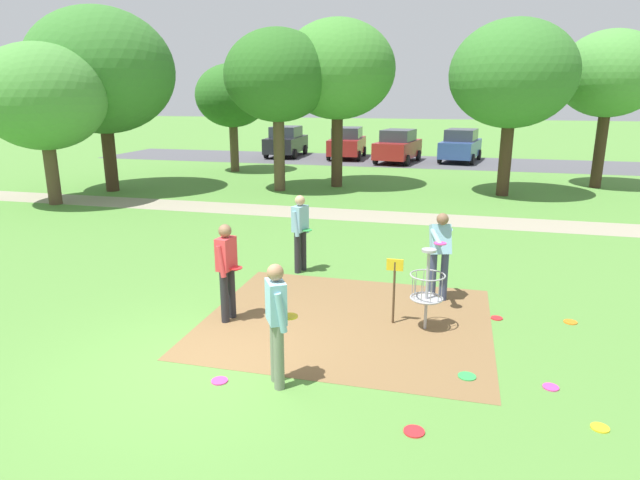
% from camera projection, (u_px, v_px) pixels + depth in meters
% --- Properties ---
extents(ground_plane, '(160.00, 160.00, 0.00)m').
position_uv_depth(ground_plane, '(202.00, 365.00, 7.86)').
color(ground_plane, '#518438').
extents(dirt_tee_pad, '(4.86, 4.23, 0.01)m').
position_uv_depth(dirt_tee_pad, '(347.00, 320.00, 9.38)').
color(dirt_tee_pad, brown).
rests_on(dirt_tee_pad, ground).
extents(disc_golf_basket, '(0.98, 0.58, 1.39)m').
position_uv_depth(disc_golf_basket, '(423.00, 286.00, 8.88)').
color(disc_golf_basket, '#9E9EA3').
rests_on(disc_golf_basket, ground).
extents(player_foreground_watching, '(0.45, 0.49, 1.71)m').
position_uv_depth(player_foreground_watching, '(277.00, 318.00, 7.08)').
color(player_foreground_watching, slate).
rests_on(player_foreground_watching, ground).
extents(player_throwing, '(0.44, 0.50, 1.71)m').
position_uv_depth(player_throwing, '(300.00, 229.00, 11.72)').
color(player_throwing, '#232328').
rests_on(player_throwing, ground).
extents(player_waiting_left, '(0.42, 0.49, 1.71)m').
position_uv_depth(player_waiting_left, '(227.00, 267.00, 9.17)').
color(player_waiting_left, '#232328').
rests_on(player_waiting_left, ground).
extents(player_waiting_right, '(0.45, 1.17, 1.71)m').
position_uv_depth(player_waiting_right, '(440.00, 251.00, 10.04)').
color(player_waiting_right, '#384260').
rests_on(player_waiting_right, ground).
extents(frisbee_near_basket, '(0.25, 0.25, 0.02)m').
position_uv_depth(frisbee_near_basket, '(467.00, 376.00, 7.51)').
color(frisbee_near_basket, green).
rests_on(frisbee_near_basket, ground).
extents(frisbee_by_tee, '(0.21, 0.21, 0.02)m').
position_uv_depth(frisbee_by_tee, '(551.00, 387.00, 7.24)').
color(frisbee_by_tee, '#E53D99').
rests_on(frisbee_by_tee, ground).
extents(frisbee_mid_grass, '(0.23, 0.23, 0.02)m').
position_uv_depth(frisbee_mid_grass, '(220.00, 381.00, 7.40)').
color(frisbee_mid_grass, '#E53D99').
rests_on(frisbee_mid_grass, ground).
extents(frisbee_far_left, '(0.25, 0.25, 0.02)m').
position_uv_depth(frisbee_far_left, '(414.00, 431.00, 6.29)').
color(frisbee_far_left, red).
rests_on(frisbee_far_left, ground).
extents(frisbee_far_right, '(0.22, 0.22, 0.02)m').
position_uv_depth(frisbee_far_right, '(570.00, 322.00, 9.30)').
color(frisbee_far_right, orange).
rests_on(frisbee_far_right, ground).
extents(frisbee_scattered_a, '(0.21, 0.21, 0.02)m').
position_uv_depth(frisbee_scattered_a, '(600.00, 428.00, 6.36)').
color(frisbee_scattered_a, gold).
rests_on(frisbee_scattered_a, ground).
extents(frisbee_scattered_b, '(0.20, 0.20, 0.02)m').
position_uv_depth(frisbee_scattered_b, '(497.00, 318.00, 9.46)').
color(frisbee_scattered_b, red).
rests_on(frisbee_scattered_b, ground).
extents(tree_near_left, '(4.14, 4.14, 6.24)m').
position_uv_depth(tree_near_left, '(278.00, 76.00, 20.79)').
color(tree_near_left, brown).
rests_on(tree_near_left, ground).
extents(tree_near_right, '(4.59, 4.59, 6.45)m').
position_uv_depth(tree_near_right, '(513.00, 75.00, 19.73)').
color(tree_near_right, '#422D1E').
rests_on(tree_near_right, ground).
extents(tree_mid_left, '(4.21, 4.21, 5.49)m').
position_uv_depth(tree_mid_left, '(42.00, 97.00, 18.31)').
color(tree_mid_left, brown).
rests_on(tree_mid_left, ground).
extents(tree_mid_center, '(5.56, 5.56, 7.00)m').
position_uv_depth(tree_mid_center, '(101.00, 71.00, 20.67)').
color(tree_mid_center, '#422D1E').
rests_on(tree_mid_center, ground).
extents(tree_mid_right, '(3.58, 3.58, 5.23)m').
position_uv_depth(tree_mid_right, '(232.00, 96.00, 26.40)').
color(tree_mid_right, brown).
rests_on(tree_mid_right, ground).
extents(tree_far_left, '(4.00, 4.00, 6.27)m').
position_uv_depth(tree_far_left, '(610.00, 75.00, 21.47)').
color(tree_far_left, '#422D1E').
rests_on(tree_far_left, ground).
extents(tree_far_center, '(4.63, 4.63, 6.71)m').
position_uv_depth(tree_far_center, '(338.00, 70.00, 21.67)').
color(tree_far_center, '#422D1E').
rests_on(tree_far_center, ground).
extents(parking_lot_strip, '(36.00, 6.00, 0.01)m').
position_uv_depth(parking_lot_strip, '(398.00, 161.00, 31.45)').
color(parking_lot_strip, '#4C4C51').
rests_on(parking_lot_strip, ground).
extents(parked_car_leftmost, '(2.09, 4.26, 1.84)m').
position_uv_depth(parked_car_leftmost, '(286.00, 141.00, 33.62)').
color(parked_car_leftmost, black).
rests_on(parked_car_leftmost, ground).
extents(parked_car_center_left, '(2.15, 4.29, 1.84)m').
position_uv_depth(parked_car_center_left, '(347.00, 143.00, 32.63)').
color(parked_car_center_left, maroon).
rests_on(parked_car_center_left, ground).
extents(parked_car_center_right, '(2.45, 4.43, 1.84)m').
position_uv_depth(parked_car_center_right, '(398.00, 146.00, 30.64)').
color(parked_car_center_right, maroon).
rests_on(parked_car_center_right, ground).
extents(parked_car_rightmost, '(2.47, 4.43, 1.84)m').
position_uv_depth(parked_car_rightmost, '(461.00, 145.00, 31.01)').
color(parked_car_rightmost, '#2D4784').
rests_on(parked_car_rightmost, ground).
extents(gravel_path, '(40.00, 1.72, 0.00)m').
position_uv_depth(gravel_path, '(346.00, 215.00, 17.57)').
color(gravel_path, gray).
rests_on(gravel_path, ground).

